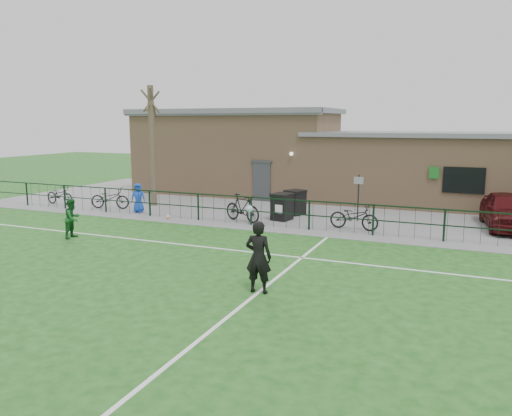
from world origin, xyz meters
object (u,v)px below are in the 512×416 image
at_px(bicycle_d, 242,208).
at_px(spectator_child, 138,198).
at_px(bicycle_a, 60,195).
at_px(outfield_player, 73,218).
at_px(ball_ground, 168,217).
at_px(bare_tree, 152,147).
at_px(bicycle_e, 354,217).
at_px(wheelie_bin_right, 295,203).
at_px(bicycle_c, 110,198).
at_px(wheelie_bin_left, 282,208).
at_px(car_maroon, 508,210).
at_px(sign_post, 358,198).

relative_size(bicycle_d, spectator_child, 1.43).
distance_m(bicycle_a, bicycle_d, 10.50).
distance_m(outfield_player, ball_ground, 4.60).
height_order(bare_tree, bicycle_e, bare_tree).
xyz_separation_m(wheelie_bin_right, bicycle_c, (-8.90, -2.01, -0.01)).
bearing_deg(spectator_child, bicycle_c, 148.17).
xyz_separation_m(wheelie_bin_left, ball_ground, (-4.69, -1.74, -0.46)).
height_order(bicycle_c, ball_ground, bicycle_c).
xyz_separation_m(car_maroon, spectator_child, (-15.76, -2.77, -0.04)).
distance_m(car_maroon, bicycle_e, 6.17).
relative_size(wheelie_bin_left, ball_ground, 5.34).
bearing_deg(bare_tree, sign_post, -0.08).
height_order(wheelie_bin_right, sign_post, sign_post).
xyz_separation_m(bicycle_e, outfield_player, (-9.25, -5.40, 0.19)).
bearing_deg(outfield_player, car_maroon, -68.02).
distance_m(sign_post, car_maroon, 5.87).
height_order(car_maroon, bicycle_c, car_maroon).
xyz_separation_m(wheelie_bin_left, bicycle_c, (-8.77, -0.59, -0.02)).
bearing_deg(bare_tree, car_maroon, 2.92).
distance_m(wheelie_bin_right, bicycle_e, 3.81).
xyz_separation_m(outfield_player, ball_ground, (1.28, 4.37, -0.63)).
relative_size(bicycle_c, bicycle_d, 1.00).
xyz_separation_m(bicycle_c, spectator_child, (1.90, -0.30, 0.17)).
relative_size(wheelie_bin_left, spectator_child, 0.78).
xyz_separation_m(wheelie_bin_left, outfield_player, (-5.96, -6.11, 0.17)).
xyz_separation_m(car_maroon, bicycle_c, (-17.65, -2.47, -0.21)).
bearing_deg(sign_post, bicycle_a, -173.60).
height_order(bicycle_e, spectator_child, spectator_child).
relative_size(sign_post, bicycle_e, 1.01).
distance_m(bare_tree, wheelie_bin_right, 7.86).
bearing_deg(bare_tree, ball_ground, -46.57).
xyz_separation_m(bare_tree, bicycle_a, (-4.59, -1.70, -2.48)).
bearing_deg(wheelie_bin_right, bicycle_d, -100.84).
bearing_deg(bare_tree, bicycle_d, -19.14).
bearing_deg(spectator_child, car_maroon, -13.02).
height_order(bicycle_e, outfield_player, outfield_player).
relative_size(bicycle_c, outfield_player, 1.35).
bearing_deg(bicycle_a, ball_ground, -91.51).
xyz_separation_m(bicycle_c, bicycle_e, (12.06, -0.12, 0.00)).
bearing_deg(wheelie_bin_left, bicycle_d, -134.42).
relative_size(wheelie_bin_left, bicycle_c, 0.55).
distance_m(car_maroon, bicycle_d, 10.71).
distance_m(wheelie_bin_left, outfield_player, 8.54).
xyz_separation_m(bare_tree, car_maroon, (16.21, 0.83, -2.25)).
xyz_separation_m(bicycle_c, ball_ground, (4.09, -1.15, -0.44)).
xyz_separation_m(bicycle_a, bicycle_c, (3.15, 0.05, 0.02)).
height_order(outfield_player, ball_ground, outfield_player).
distance_m(wheelie_bin_right, spectator_child, 7.37).
relative_size(car_maroon, outfield_player, 2.94).
xyz_separation_m(bare_tree, bicycle_e, (10.62, -1.76, -2.46)).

